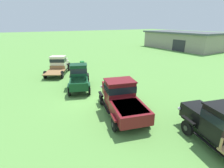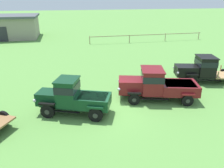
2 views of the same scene
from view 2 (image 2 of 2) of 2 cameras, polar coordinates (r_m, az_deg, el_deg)
name	(u,v)px [view 2 (image 2 of 2)]	position (r m, az deg, el deg)	size (l,w,h in m)	color
ground_plane	(111,112)	(14.20, -0.27, -7.22)	(240.00, 240.00, 0.00)	#5B9342
paddock_fence	(148,36)	(37.03, 9.30, 12.32)	(19.25, 0.56, 1.27)	#997F60
vintage_truck_second_in_line	(73,96)	(13.79, -10.26, -3.22)	(4.87, 3.20, 2.28)	black
vintage_truck_midrow_center	(156,84)	(15.79, 11.44, -0.03)	(5.89, 3.44, 2.26)	black
vintage_truck_far_side	(202,68)	(20.32, 22.40, 3.77)	(5.71, 3.22, 2.24)	black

